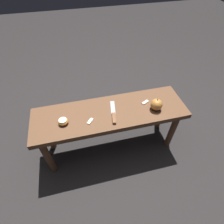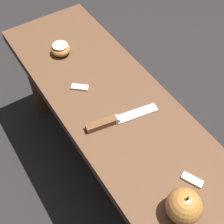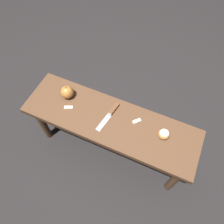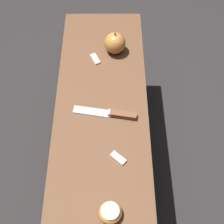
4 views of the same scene
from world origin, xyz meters
The scene contains 7 objects.
ground_plane centered at (0.00, 0.00, 0.00)m, with size 8.00×8.00×0.00m, color black.
wooden_bench centered at (0.00, 0.00, 0.39)m, with size 1.15×0.34×0.46m.
knife centered at (-0.01, 0.05, 0.47)m, with size 0.07×0.23×0.02m.
apple_whole centered at (-0.34, 0.05, 0.51)m, with size 0.09×0.09×0.10m.
apple_cut centered at (0.34, 0.03, 0.48)m, with size 0.07×0.07×0.04m.
apple_slice_near_knife centered at (-0.29, -0.03, 0.47)m, with size 0.06×0.04×0.01m.
apple_slice_center centered at (0.16, 0.06, 0.47)m, with size 0.05×0.06×0.01m.
Camera 1 is at (0.20, 0.86, 1.41)m, focal length 28.00 mm.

